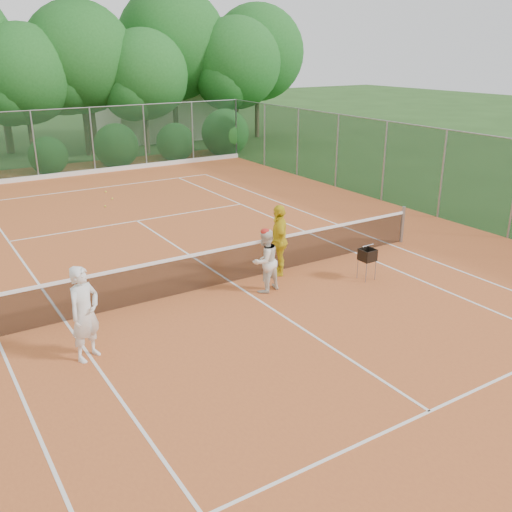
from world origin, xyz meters
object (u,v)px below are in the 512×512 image
at_px(player_yellow, 279,240).
at_px(player_center_grp, 265,261).
at_px(player_white, 85,313).
at_px(ball_hopper, 367,255).

bearing_deg(player_yellow, player_center_grp, -21.11).
xyz_separation_m(player_center_grp, player_yellow, (0.91, 0.74, 0.14)).
bearing_deg(player_white, ball_hopper, -27.46).
height_order(player_yellow, ball_hopper, player_yellow).
height_order(player_center_grp, ball_hopper, player_center_grp).
distance_m(player_white, player_center_grp, 4.63).
relative_size(player_yellow, ball_hopper, 2.29).
bearing_deg(ball_hopper, player_center_grp, 159.58).
bearing_deg(player_center_grp, player_white, -169.24).
xyz_separation_m(player_center_grp, ball_hopper, (2.58, -0.75, -0.14)).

